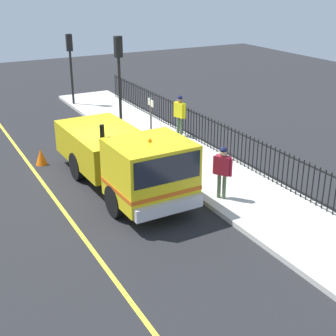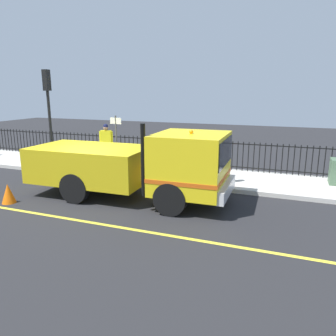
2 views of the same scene
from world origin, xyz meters
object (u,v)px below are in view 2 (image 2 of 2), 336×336
object	(u,v)px
utility_cabinet	(336,172)
pedestrian_distant	(106,138)
traffic_light_near	(48,99)
worker_standing	(221,156)
traffic_cone	(8,193)
street_sign	(116,139)
work_truck	(143,163)

from	to	relation	value
utility_cabinet	pedestrian_distant	bearing A→B (deg)	87.32
traffic_light_near	worker_standing	bearing A→B (deg)	85.49
traffic_cone	pedestrian_distant	bearing A→B (deg)	0.58
traffic_light_near	traffic_cone	bearing A→B (deg)	15.05
pedestrian_distant	traffic_cone	xyz separation A→B (m)	(-5.97, -0.06, -0.93)
pedestrian_distant	traffic_cone	size ratio (longest dim) A/B	2.88
street_sign	pedestrian_distant	bearing A→B (deg)	39.41
worker_standing	traffic_light_near	bearing A→B (deg)	-32.96
traffic_light_near	traffic_cone	xyz separation A→B (m)	(-3.89, -1.50, -2.78)
worker_standing	traffic_light_near	size ratio (longest dim) A/B	0.41
traffic_light_near	traffic_cone	distance (m)	5.01
street_sign	work_truck	bearing A→B (deg)	-132.89
traffic_cone	street_sign	size ratio (longest dim) A/B	0.26
worker_standing	traffic_cone	world-z (taller)	worker_standing
pedestrian_distant	street_sign	xyz separation A→B (m)	(-2.28, -1.87, 0.39)
worker_standing	traffic_light_near	distance (m)	7.60
traffic_light_near	utility_cabinet	bearing A→B (deg)	92.13
worker_standing	utility_cabinet	distance (m)	4.21
traffic_light_near	utility_cabinet	distance (m)	11.66
work_truck	traffic_light_near	world-z (taller)	traffic_light_near
work_truck	utility_cabinet	xyz separation A→B (m)	(3.69, -5.95, -0.61)
worker_standing	traffic_cone	bearing A→B (deg)	0.40
worker_standing	pedestrian_distant	distance (m)	6.21
pedestrian_distant	utility_cabinet	world-z (taller)	pedestrian_distant
work_truck	street_sign	world-z (taller)	work_truck
work_truck	worker_standing	size ratio (longest dim) A/B	3.97
utility_cabinet	street_sign	distance (m)	8.23
worker_standing	street_sign	world-z (taller)	street_sign
work_truck	worker_standing	xyz separation A→B (m)	(2.27, -2.03, -0.04)
traffic_light_near	utility_cabinet	size ratio (longest dim) A/B	4.53
work_truck	pedestrian_distant	xyz separation A→B (m)	(4.15, 3.89, 0.02)
work_truck	street_sign	xyz separation A→B (m)	(1.87, 2.01, 0.41)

